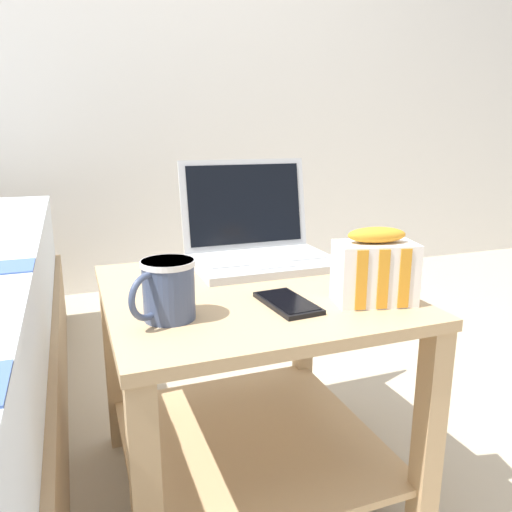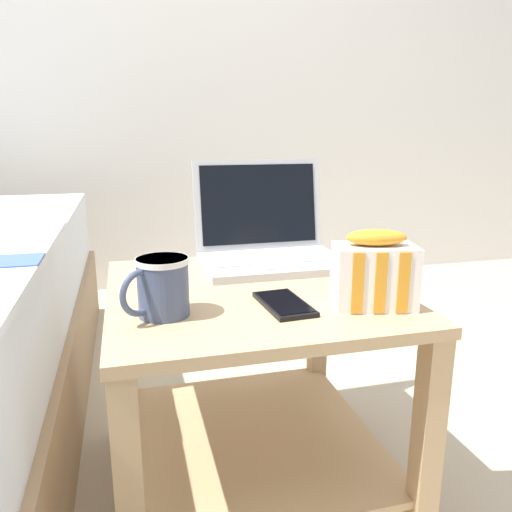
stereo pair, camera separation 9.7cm
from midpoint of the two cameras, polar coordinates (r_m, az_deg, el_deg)
The scene contains 7 objects.
ground_plane at distance 1.26m, azimuth 1.86°, elevation -24.62°, with size 8.00×8.00×0.00m, color tan.
back_wall at distance 2.63m, azimuth -8.98°, elevation 24.03°, with size 8.00×0.05×2.50m.
bedside_table at distance 1.10m, azimuth 1.99°, elevation -12.06°, with size 0.58×0.59×0.47m.
laptop at distance 1.23m, azimuth 3.68°, elevation 1.55°, with size 0.34×0.28×0.25m.
mug_front_left at distance 0.88m, azimuth -7.64°, elevation -3.28°, with size 0.12×0.11×0.10m.
snack_bag at distance 0.95m, azimuth 16.28°, elevation -1.87°, with size 0.16×0.11×0.15m.
cell_phone at distance 0.93m, azimuth 6.23°, elevation -5.51°, with size 0.09×0.15×0.01m.
Camera 2 is at (-0.24, -0.96, 0.79)m, focal length 35.00 mm.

